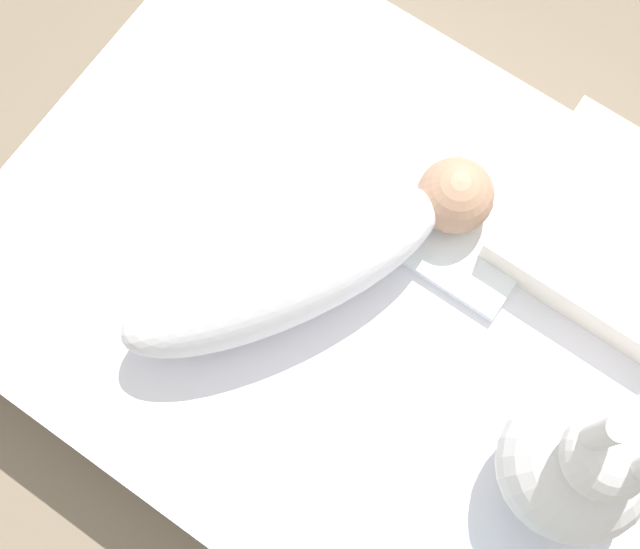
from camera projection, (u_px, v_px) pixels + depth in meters
name	position (u px, v px, depth m)	size (l,w,h in m)	color
ground_plane	(351.00, 310.00, 1.59)	(12.00, 12.00, 0.00)	#7A6B56
bed_mattress	(353.00, 297.00, 1.50)	(1.18, 0.91, 0.18)	white
burp_cloth	(459.00, 238.00, 1.42)	(0.23, 0.17, 0.02)	white
swaddled_baby	(303.00, 262.00, 1.34)	(0.41, 0.58, 0.15)	white
pillow	(615.00, 229.00, 1.40)	(0.31, 0.31, 0.07)	white
bunny_plush	(578.00, 464.00, 1.20)	(0.22, 0.22, 0.39)	white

